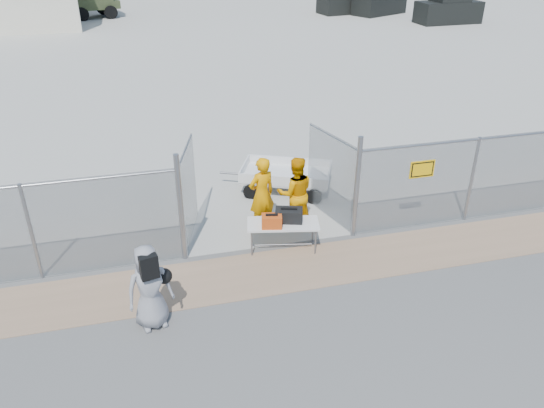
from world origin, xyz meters
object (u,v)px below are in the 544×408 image
object	(u,v)px
folding_table	(283,236)
security_worker_right	(295,193)
visitor	(149,287)
utility_trailer	(286,177)
security_worker_left	(262,195)

from	to	relation	value
folding_table	security_worker_right	distance (m)	1.20
visitor	utility_trailer	size ratio (longest dim) A/B	0.54
folding_table	visitor	xyz separation A→B (m)	(-3.01, -1.89, 0.50)
utility_trailer	visitor	bearing A→B (deg)	-104.96
security_worker_left	utility_trailer	size ratio (longest dim) A/B	0.60
security_worker_left	visitor	bearing A→B (deg)	27.35
utility_trailer	security_worker_left	bearing A→B (deg)	-96.58
security_worker_left	security_worker_right	xyz separation A→B (m)	(0.80, -0.08, -0.02)
folding_table	security_worker_left	world-z (taller)	security_worker_left
folding_table	visitor	distance (m)	3.59
security_worker_right	visitor	bearing A→B (deg)	44.43
security_worker_right	utility_trailer	world-z (taller)	security_worker_right
security_worker_right	visitor	world-z (taller)	security_worker_right
folding_table	security_worker_left	xyz separation A→B (m)	(-0.26, 0.97, 0.60)
folding_table	security_worker_right	xyz separation A→B (m)	(0.55, 0.89, 0.58)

